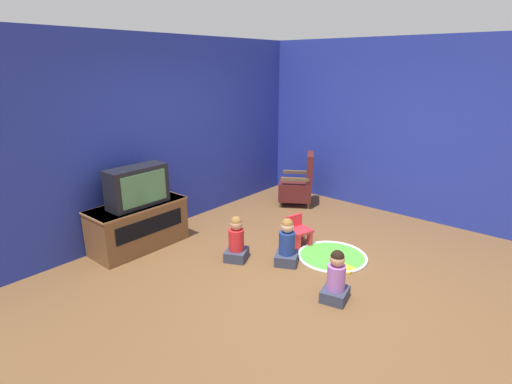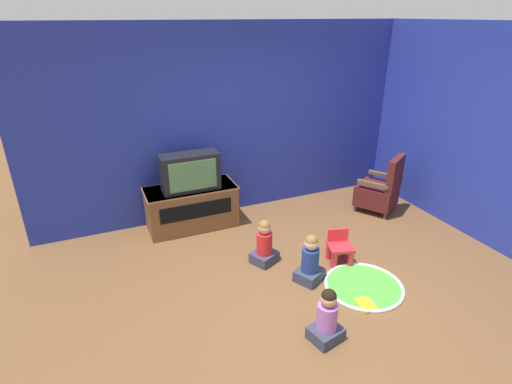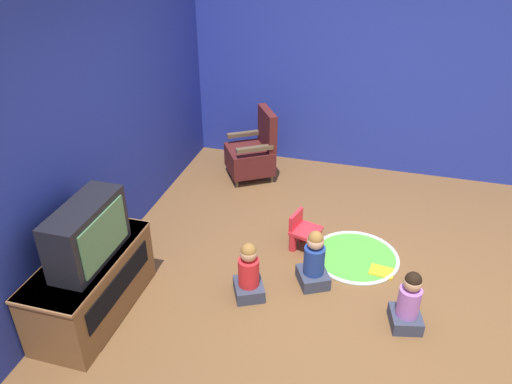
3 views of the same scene
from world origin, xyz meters
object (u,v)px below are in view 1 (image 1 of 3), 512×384
tv_cabinet (138,225)px  black_armchair (298,185)px  television (137,186)px  child_watching_center (336,279)px  child_watching_right (287,244)px  yellow_kid_chair (299,233)px  child_watching_left (236,241)px  book (345,268)px

tv_cabinet → black_armchair: black_armchair is taller
television → black_armchair: bearing=-11.9°
child_watching_center → television: bearing=90.0°
tv_cabinet → child_watching_right: tv_cabinet is taller
yellow_kid_chair → child_watching_left: 0.92m
child_watching_left → black_armchair: bearing=-11.1°
black_armchair → child_watching_right: size_ratio=1.54×
tv_cabinet → book: 2.70m
child_watching_left → child_watching_center: 1.39m
child_watching_center → child_watching_right: child_watching_right is taller
television → child_watching_center: size_ratio=1.37×
yellow_kid_chair → black_armchair: bearing=49.9°
black_armchair → book: 2.36m
television → yellow_kid_chair: television is taller
tv_cabinet → child_watching_center: bearing=-77.8°
child_watching_center → child_watching_left: bearing=77.4°
yellow_kid_chair → child_watching_center: 1.35m
yellow_kid_chair → child_watching_center: (-0.85, -1.04, 0.07)m
child_watching_right → tv_cabinet: bearing=89.2°
television → yellow_kid_chair: 2.19m
television → child_watching_center: television is taller
yellow_kid_chair → child_watching_right: bearing=-145.2°
child_watching_right → black_armchair: bearing=3.3°
child_watching_left → child_watching_center: size_ratio=1.02×
tv_cabinet → television: 0.55m
black_armchair → book: black_armchair is taller
black_armchair → book: size_ratio=3.58×
television → child_watching_right: television is taller
tv_cabinet → child_watching_left: 1.36m
child_watching_left → child_watching_center: bearing=-116.0°
tv_cabinet → book: tv_cabinet is taller
child_watching_right → yellow_kid_chair: bearing=-7.9°
yellow_kid_chair → child_watching_center: child_watching_center is taller
yellow_kid_chair → child_watching_left: child_watching_left is taller
book → child_watching_center: bearing=116.8°
television → child_watching_right: 2.01m
black_armchair → child_watching_center: black_armchair is taller
television → black_armchair: television is taller
tv_cabinet → child_watching_left: size_ratio=2.19×
tv_cabinet → black_armchair: bearing=-13.2°
television → yellow_kid_chair: (1.42, -1.51, -0.69)m
yellow_kid_chair → child_watching_right: size_ratio=0.67×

